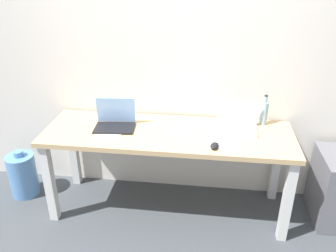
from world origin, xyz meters
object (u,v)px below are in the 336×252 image
Objects in this scene: desk at (168,143)px; computer_mouse at (215,146)px; beer_bottle at (264,113)px; water_cooler_jug at (23,175)px; laptop_right at (237,124)px; laptop_left at (115,121)px.

desk is 0.45m from computer_mouse.
beer_bottle reaches higher than computer_mouse.
desk is at bearing -1.37° from water_cooler_jug.
desk reaches higher than water_cooler_jug.
water_cooler_jug is (-1.36, 0.03, -0.45)m from desk.
laptop_right is at bearing 12.23° from desk.
beer_bottle reaches higher than laptop_left.
desk is 7.74× the size of beer_bottle.
water_cooler_jug is at bearing 178.63° from desk.
laptop_left reaches higher than water_cooler_jug.
laptop_left is 1.10m from water_cooler_jug.
laptop_left reaches higher than desk.
laptop_right is at bearing 2.58° from water_cooler_jug.
desk is 6.01× the size of laptop_right.
beer_bottle is 0.61m from computer_mouse.
beer_bottle is 2.24m from water_cooler_jug.
laptop_left is at bearing 176.16° from desk.
laptop_left is 0.74× the size of water_cooler_jug.
laptop_left is 0.85m from computer_mouse.
laptop_left is at bearing -0.18° from water_cooler_jug.
computer_mouse is (0.81, -0.25, -0.03)m from laptop_left.
laptop_left reaches higher than computer_mouse.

